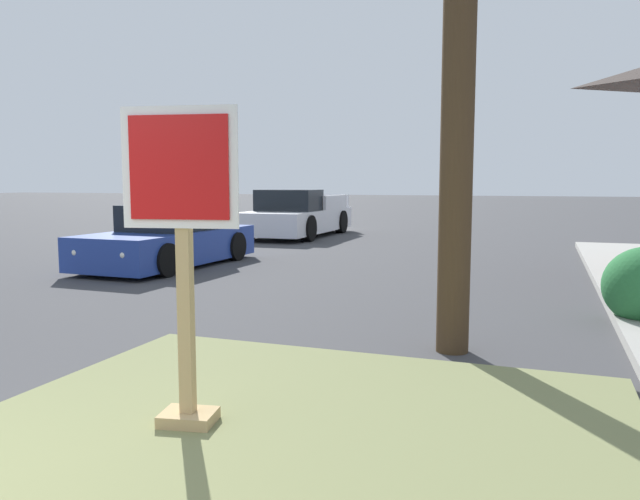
# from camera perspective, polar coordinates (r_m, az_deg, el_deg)

# --- Properties ---
(grass_corner_patch) EXTENTS (4.47, 5.36, 0.08)m
(grass_corner_patch) POSITION_cam_1_polar(r_m,az_deg,el_deg) (3.62, -7.44, -21.05)
(grass_corner_patch) COLOR olive
(grass_corner_patch) RESTS_ON ground
(stop_sign) EXTENTS (0.77, 0.34, 2.11)m
(stop_sign) POSITION_cam_1_polar(r_m,az_deg,el_deg) (4.12, -12.52, -1.94)
(stop_sign) COLOR tan
(stop_sign) RESTS_ON grass_corner_patch
(manhole_cover) EXTENTS (0.70, 0.70, 0.02)m
(manhole_cover) POSITION_cam_1_polar(r_m,az_deg,el_deg) (5.05, -22.93, -13.81)
(manhole_cover) COLOR black
(manhole_cover) RESTS_ON ground
(parked_sedan_blue) EXTENTS (1.95, 4.21, 1.25)m
(parked_sedan_blue) POSITION_cam_1_polar(r_m,az_deg,el_deg) (12.94, -13.75, 0.96)
(parked_sedan_blue) COLOR #233D93
(parked_sedan_blue) RESTS_ON ground
(pickup_truck_white) EXTENTS (2.21, 5.32, 1.48)m
(pickup_truck_white) POSITION_cam_1_polar(r_m,az_deg,el_deg) (19.48, -2.17, 3.09)
(pickup_truck_white) COLOR silver
(pickup_truck_white) RESTS_ON ground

